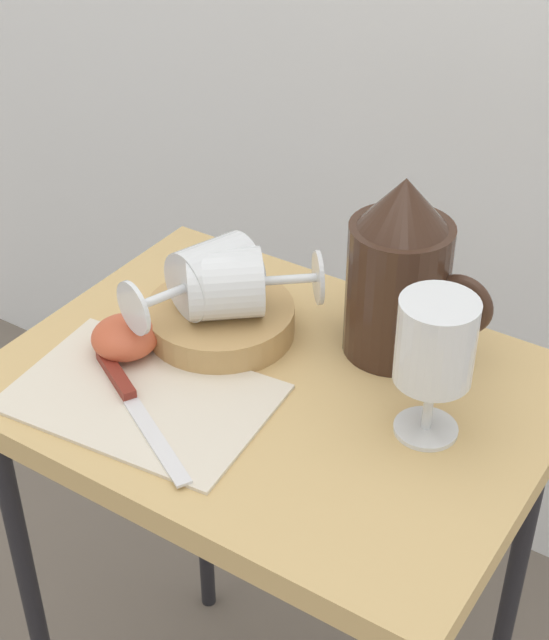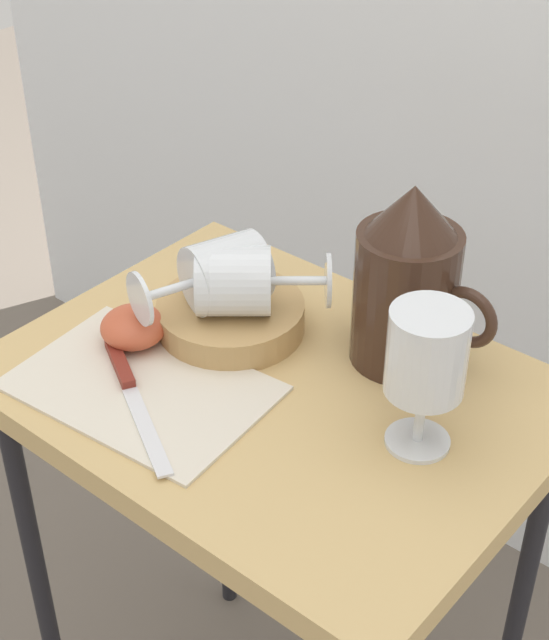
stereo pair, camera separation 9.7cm
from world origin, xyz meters
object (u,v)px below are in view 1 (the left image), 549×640
object	(u,v)px
knife	(128,394)
apple_half_left	(125,337)
table	(275,436)
basket_tray	(220,320)
wine_glass_upright	(435,349)
wine_glass_tipped_near	(212,277)
pitcher	(399,284)
wine_glass_tipped_far	(228,284)

from	to	relation	value
knife	apple_half_left	bearing A→B (deg)	131.41
table	basket_tray	bearing A→B (deg)	156.84
basket_tray	wine_glass_upright	bearing A→B (deg)	-5.51
wine_glass_upright	knife	distance (m)	0.32
table	knife	bearing A→B (deg)	-135.71
basket_tray	wine_glass_tipped_near	size ratio (longest dim) A/B	1.04
basket_tray	knife	world-z (taller)	basket_tray
basket_tray	pitcher	size ratio (longest dim) A/B	0.81
pitcher	knife	world-z (taller)	pitcher
pitcher	wine_glass_tipped_near	bearing A→B (deg)	-154.89
pitcher	wine_glass_upright	bearing A→B (deg)	-49.62
basket_tray	pitcher	xyz separation A→B (m)	(0.18, 0.08, 0.07)
table	wine_glass_upright	world-z (taller)	wine_glass_upright
apple_half_left	knife	size ratio (longest dim) A/B	0.36
table	basket_tray	size ratio (longest dim) A/B	4.18
basket_tray	apple_half_left	xyz separation A→B (m)	(-0.06, -0.09, 0.01)
wine_glass_tipped_near	wine_glass_tipped_far	bearing A→B (deg)	2.04
wine_glass_upright	apple_half_left	distance (m)	0.34
apple_half_left	knife	bearing A→B (deg)	-48.59
wine_glass_tipped_near	apple_half_left	xyz separation A→B (m)	(-0.06, -0.09, -0.05)
table	pitcher	bearing A→B (deg)	58.08
wine_glass_upright	wine_glass_tipped_far	xyz separation A→B (m)	(-0.25, 0.02, -0.03)
basket_tray	table	bearing A→B (deg)	-23.16
pitcher	apple_half_left	world-z (taller)	pitcher
basket_tray	apple_half_left	size ratio (longest dim) A/B	2.28
pitcher	wine_glass_tipped_near	size ratio (longest dim) A/B	1.29
wine_glass_upright	apple_half_left	xyz separation A→B (m)	(-0.33, -0.06, -0.08)
wine_glass_tipped_far	table	bearing A→B (deg)	-24.57
basket_tray	wine_glass_tipped_far	bearing A→B (deg)	-15.34
basket_tray	apple_half_left	distance (m)	0.11
table	wine_glass_tipped_near	xyz separation A→B (m)	(-0.11, 0.04, 0.15)
knife	wine_glass_upright	bearing A→B (deg)	24.15
knife	wine_glass_tipped_far	bearing A→B (deg)	80.05
apple_half_left	basket_tray	bearing A→B (deg)	55.79
apple_half_left	pitcher	bearing A→B (deg)	35.60
wine_glass_tipped_near	apple_half_left	bearing A→B (deg)	-123.33
wine_glass_upright	knife	world-z (taller)	wine_glass_upright
table	wine_glass_upright	xyz separation A→B (m)	(0.17, 0.02, 0.18)
wine_glass_upright	apple_half_left	bearing A→B (deg)	-168.86
wine_glass_tipped_near	knife	distance (m)	0.16
knife	table	bearing A→B (deg)	44.29
wine_glass_tipped_far	apple_half_left	world-z (taller)	wine_glass_tipped_far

